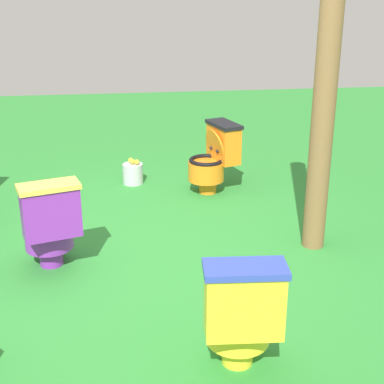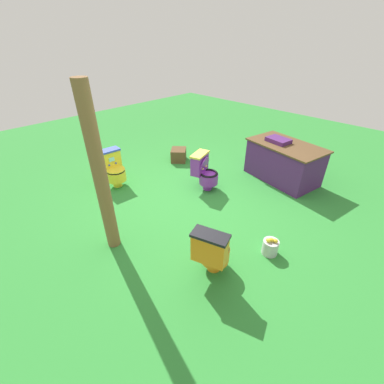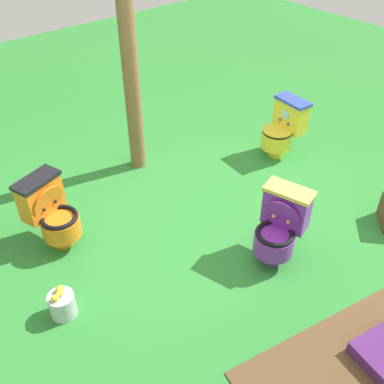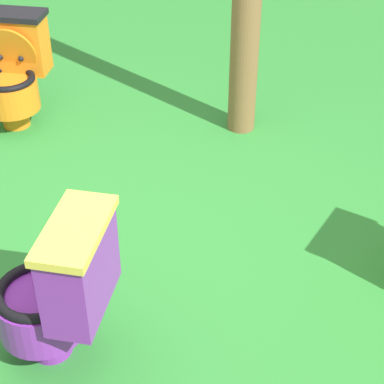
{
  "view_description": "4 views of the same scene",
  "coord_description": "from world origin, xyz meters",
  "px_view_note": "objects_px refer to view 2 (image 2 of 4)",
  "views": [
    {
      "loc": [
        -4.11,
        -0.1,
        2.11
      ],
      "look_at": [
        0.22,
        -0.67,
        0.46
      ],
      "focal_mm": 53.45,
      "sensor_mm": 36.0,
      "label": 1
    },
    {
      "loc": [
        2.86,
        -2.88,
        2.67
      ],
      "look_at": [
        0.25,
        -0.23,
        0.34
      ],
      "focal_mm": 24.06,
      "sensor_mm": 36.0,
      "label": 2
    },
    {
      "loc": [
        2.46,
        2.24,
        3.11
      ],
      "look_at": [
        0.2,
        -0.46,
        0.36
      ],
      "focal_mm": 41.72,
      "sensor_mm": 36.0,
      "label": 3
    },
    {
      "loc": [
        -1.45,
        1.89,
        2.27
      ],
      "look_at": [
        -0.21,
        -0.47,
        0.32
      ],
      "focal_mm": 61.74,
      "sensor_mm": 36.0,
      "label": 4
    }
  ],
  "objects_px": {
    "toilet_yellow": "(113,168)",
    "toilet_orange": "(213,251)",
    "wooden_post": "(100,176)",
    "lemon_bucket": "(270,247)",
    "toilet_purple": "(204,171)",
    "small_crate": "(179,155)",
    "vendor_table": "(284,162)"
  },
  "relations": [
    {
      "from": "lemon_bucket",
      "to": "small_crate",
      "type": "bearing_deg",
      "value": 159.25
    },
    {
      "from": "toilet_purple",
      "to": "wooden_post",
      "type": "relative_size",
      "value": 0.32
    },
    {
      "from": "toilet_purple",
      "to": "toilet_orange",
      "type": "bearing_deg",
      "value": 28.47
    },
    {
      "from": "toilet_orange",
      "to": "wooden_post",
      "type": "bearing_deg",
      "value": -174.55
    },
    {
      "from": "toilet_purple",
      "to": "lemon_bucket",
      "type": "relative_size",
      "value": 2.63
    },
    {
      "from": "vendor_table",
      "to": "toilet_yellow",
      "type": "bearing_deg",
      "value": -131.18
    },
    {
      "from": "toilet_orange",
      "to": "wooden_post",
      "type": "distance_m",
      "value": 1.69
    },
    {
      "from": "toilet_yellow",
      "to": "lemon_bucket",
      "type": "distance_m",
      "value": 3.3
    },
    {
      "from": "toilet_purple",
      "to": "toilet_orange",
      "type": "xyz_separation_m",
      "value": [
        1.51,
        -1.51,
        0.0
      ]
    },
    {
      "from": "toilet_purple",
      "to": "toilet_orange",
      "type": "relative_size",
      "value": 1.0
    },
    {
      "from": "wooden_post",
      "to": "toilet_purple",
      "type": "bearing_deg",
      "value": 93.52
    },
    {
      "from": "toilet_purple",
      "to": "small_crate",
      "type": "bearing_deg",
      "value": -128.42
    },
    {
      "from": "toilet_purple",
      "to": "small_crate",
      "type": "height_order",
      "value": "toilet_purple"
    },
    {
      "from": "lemon_bucket",
      "to": "toilet_yellow",
      "type": "bearing_deg",
      "value": -171.47
    },
    {
      "from": "toilet_yellow",
      "to": "lemon_bucket",
      "type": "relative_size",
      "value": 2.63
    },
    {
      "from": "toilet_yellow",
      "to": "small_crate",
      "type": "height_order",
      "value": "toilet_yellow"
    },
    {
      "from": "toilet_purple",
      "to": "small_crate",
      "type": "relative_size",
      "value": 1.84
    },
    {
      "from": "vendor_table",
      "to": "small_crate",
      "type": "xyz_separation_m",
      "value": [
        -2.21,
        -0.91,
        -0.25
      ]
    },
    {
      "from": "vendor_table",
      "to": "lemon_bucket",
      "type": "bearing_deg",
      "value": -65.34
    },
    {
      "from": "toilet_purple",
      "to": "toilet_orange",
      "type": "distance_m",
      "value": 2.13
    },
    {
      "from": "toilet_yellow",
      "to": "wooden_post",
      "type": "relative_size",
      "value": 0.32
    },
    {
      "from": "toilet_yellow",
      "to": "vendor_table",
      "type": "relative_size",
      "value": 0.45
    },
    {
      "from": "toilet_orange",
      "to": "small_crate",
      "type": "bearing_deg",
      "value": 125.82
    },
    {
      "from": "toilet_yellow",
      "to": "toilet_orange",
      "type": "bearing_deg",
      "value": 87.58
    },
    {
      "from": "vendor_table",
      "to": "lemon_bucket",
      "type": "xyz_separation_m",
      "value": [
        0.97,
        -2.12,
        -0.28
      ]
    },
    {
      "from": "vendor_table",
      "to": "wooden_post",
      "type": "distance_m",
      "value": 3.71
    },
    {
      "from": "vendor_table",
      "to": "toilet_orange",
      "type": "bearing_deg",
      "value": -78.28
    },
    {
      "from": "wooden_post",
      "to": "lemon_bucket",
      "type": "height_order",
      "value": "wooden_post"
    },
    {
      "from": "toilet_orange",
      "to": "lemon_bucket",
      "type": "distance_m",
      "value": 0.94
    },
    {
      "from": "small_crate",
      "to": "toilet_orange",
      "type": "bearing_deg",
      "value": -35.81
    },
    {
      "from": "toilet_yellow",
      "to": "lemon_bucket",
      "type": "bearing_deg",
      "value": 102.87
    },
    {
      "from": "toilet_purple",
      "to": "small_crate",
      "type": "xyz_separation_m",
      "value": [
        -1.31,
        0.53,
        -0.23
      ]
    }
  ]
}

